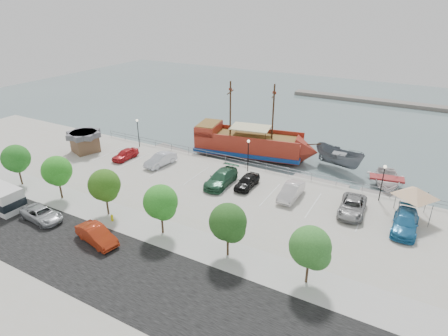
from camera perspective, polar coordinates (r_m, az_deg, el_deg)
The scene contains 33 objects.
ground at distance 43.64m, azimuth -0.12°, elevation -4.81°, with size 160.00×160.00×0.00m, color slate.
land_slab at distance 30.52m, azimuth -21.08°, elevation -20.94°, with size 100.00×58.00×1.20m, color #ACA796.
street at distance 32.46m, azimuth -14.48°, elevation -15.25°, with size 100.00×8.00×0.04m, color black.
sidewalk at distance 36.01m, azimuth -7.99°, elevation -10.17°, with size 100.00×4.00×0.05m, color #ACACAA.
seawall_railing at distance 49.21m, azimuth 4.29°, elevation 0.65°, with size 50.00×0.06×1.00m.
far_shore at distance 91.12m, azimuth 23.09°, elevation 9.25°, with size 40.00×3.00×0.80m, color #6D655C.
pirate_ship at distance 54.55m, azimuth 5.11°, elevation 3.49°, with size 18.29×7.96×11.36m.
patrol_boat at distance 53.12m, azimuth 17.07°, elevation 1.31°, with size 2.76×7.33×2.84m, color slate.
speedboat at distance 50.52m, azimuth 23.50°, elevation -1.85°, with size 4.68×6.55×1.36m, color silver.
dock_west at distance 57.34m, azimuth -7.66°, elevation 2.61°, with size 6.98×1.99×0.40m, color gray.
dock_mid at distance 48.44m, azimuth 14.33°, elevation -2.23°, with size 7.05×2.01×0.40m, color gray.
dock_east at distance 47.48m, azimuth 23.75°, elevation -4.25°, with size 6.59×1.88×0.38m, color gray.
shed at distance 57.56m, azimuth -20.47°, elevation 3.86°, with size 4.60×4.60×2.97m.
canopy_tent at distance 41.38m, azimuth 27.33°, elevation -2.65°, with size 5.41×5.41×3.90m.
street_van at distance 41.83m, azimuth -26.03°, elevation -6.34°, with size 2.21×4.79×1.33m, color #9FA2A6.
street_sedan at distance 36.33m, azimuth -18.86°, elevation -9.62°, with size 1.65×4.73×1.56m, color #AF2D12.
fire_hydrant at distance 39.19m, azimuth -16.69°, elevation -7.25°, with size 0.26×0.26×0.76m.
lamp_post_left at distance 56.71m, azimuth -13.01°, elevation 5.97°, with size 0.36×0.36×4.28m.
lamp_post_mid at distance 47.19m, azimuth 3.71°, elevation 2.78°, with size 0.36×0.36×4.28m.
lamp_post_right at distance 43.48m, azimuth 23.10°, elevation -1.21°, with size 0.36×0.36×4.28m.
tree_a at distance 49.57m, azimuth -29.09°, elevation 1.14°, with size 3.30×3.20×5.00m.
tree_b at distance 44.06m, azimuth -24.07°, elevation -0.55°, with size 3.30×3.20×5.00m.
tree_c at distance 39.03m, azimuth -17.68°, elevation -2.68°, with size 3.30×3.20×5.00m.
tree_d at distance 34.69m, azimuth -9.52°, elevation -5.34°, with size 3.30×3.20×5.00m.
tree_e at distance 31.33m, azimuth 0.77°, elevation -8.50°, with size 3.30×3.20×5.00m.
tree_f at distance 29.28m, azimuth 13.20°, elevation -11.89°, with size 3.30×3.20×5.00m.
parked_car_a at distance 53.41m, azimuth -14.81°, elevation 2.04°, with size 1.66×4.11×1.40m, color red.
parked_car_b at distance 50.35m, azimuth -9.66°, elevation 1.25°, with size 1.66×4.75×1.56m, color silver.
parked_car_d at distance 44.44m, azimuth -0.44°, elevation -1.56°, with size 2.35×5.79×1.68m, color #27593B.
parked_car_e at distance 43.99m, azimuth 3.53°, elevation -2.04°, with size 1.74×4.33×1.48m, color black.
parked_car_f at distance 42.21m, azimuth 10.20°, elevation -3.52°, with size 1.70×4.88×1.61m, color silver.
parked_car_g at distance 40.96m, azimuth 18.96°, elevation -5.57°, with size 2.50×5.43×1.51m, color gray.
parked_car_h at distance 40.02m, azimuth 25.90°, elevation -7.50°, with size 2.25×5.54×1.61m, color #216A9E.
Camera 1 is at (18.49, -33.27, 20.35)m, focal length 30.00 mm.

